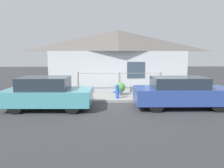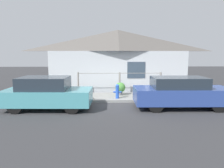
% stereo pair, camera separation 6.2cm
% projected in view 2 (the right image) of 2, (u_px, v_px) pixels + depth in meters
% --- Properties ---
extents(ground_plane, '(60.00, 60.00, 0.00)m').
position_uv_depth(ground_plane, '(122.00, 103.00, 10.81)').
color(ground_plane, '#38383A').
extents(sidewalk, '(24.00, 2.16, 0.13)m').
position_uv_depth(sidewalk, '(121.00, 97.00, 11.87)').
color(sidewalk, gray).
rests_on(sidewalk, ground_plane).
extents(house, '(8.97, 2.23, 3.94)m').
position_uv_depth(house, '(118.00, 43.00, 14.12)').
color(house, silver).
rests_on(house, ground_plane).
extents(fence, '(4.90, 0.10, 1.21)m').
position_uv_depth(fence, '(120.00, 82.00, 12.69)').
color(fence, gray).
rests_on(fence, sidewalk).
extents(car_left, '(3.78, 1.85, 1.42)m').
position_uv_depth(car_left, '(47.00, 93.00, 9.48)').
color(car_left, teal).
rests_on(car_left, ground_plane).
extents(car_right, '(4.24, 1.72, 1.39)m').
position_uv_depth(car_right, '(181.00, 93.00, 9.67)').
color(car_right, '#2D4793').
rests_on(car_right, ground_plane).
extents(fire_hydrant, '(0.42, 0.19, 0.73)m').
position_uv_depth(fire_hydrant, '(117.00, 91.00, 11.19)').
color(fire_hydrant, blue).
rests_on(fire_hydrant, sidewalk).
extents(potted_plant_near_hydrant, '(0.56, 0.56, 0.71)m').
position_uv_depth(potted_plant_near_hydrant, '(120.00, 88.00, 12.08)').
color(potted_plant_near_hydrant, slate).
rests_on(potted_plant_near_hydrant, sidewalk).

